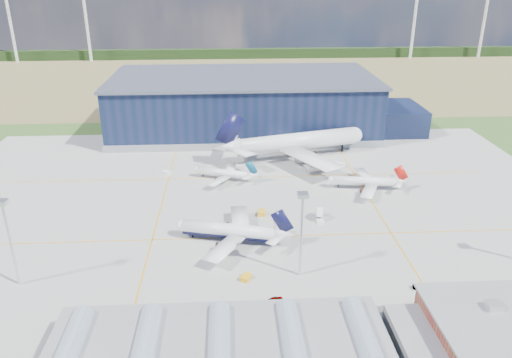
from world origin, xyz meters
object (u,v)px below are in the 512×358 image
at_px(airliner_navy, 229,224).
at_px(airstair, 319,215).
at_px(hangar, 249,106).
at_px(car_b, 421,287).
at_px(light_mast_center, 302,221).
at_px(airliner_widebody, 298,133).
at_px(light_mast_west, 7,229).
at_px(car_a, 276,299).
at_px(airliner_red, 364,177).
at_px(airliner_regional, 223,169).
at_px(gse_cart_b, 166,173).
at_px(gse_van_b, 339,165).
at_px(gse_tug_a, 262,213).
at_px(gse_tug_b, 246,278).

height_order(airliner_navy, airstair, airliner_navy).
bearing_deg(hangar, car_b, -74.87).
distance_m(light_mast_center, airliner_widebody, 85.83).
bearing_deg(light_mast_west, airstair, 20.58).
height_order(light_mast_west, airstair, light_mast_west).
distance_m(hangar, airliner_widebody, 43.75).
height_order(hangar, light_mast_west, hangar).
bearing_deg(car_a, light_mast_center, -50.18).
height_order(airstair, car_a, airstair).
height_order(airliner_navy, airliner_red, airliner_navy).
xyz_separation_m(airliner_regional, gse_cart_b, (-21.43, 6.15, -3.45)).
height_order(light_mast_center, car_a, light_mast_center).
bearing_deg(hangar, airliner_navy, -95.72).
bearing_deg(airliner_red, gse_van_b, -69.19).
distance_m(light_mast_west, gse_van_b, 120.87).
relative_size(airliner_navy, car_b, 9.01).
bearing_deg(airliner_red, hangar, -54.30).
distance_m(gse_van_b, airstair, 45.19).
relative_size(airliner_navy, airliner_widebody, 0.53).
height_order(gse_van_b, car_b, gse_van_b).
height_order(airliner_red, gse_tug_a, airliner_red).
bearing_deg(gse_tug_b, car_a, -25.52).
bearing_deg(airliner_widebody, gse_cart_b, -178.98).
relative_size(airliner_widebody, gse_cart_b, 21.03).
height_order(airliner_widebody, gse_van_b, airliner_widebody).
distance_m(airliner_regional, gse_tug_b, 65.20).
xyz_separation_m(light_mast_west, car_b, (98.65, -7.78, -14.80)).
distance_m(airliner_red, car_b, 59.93).
height_order(light_mast_center, gse_cart_b, light_mast_center).
xyz_separation_m(hangar, airliner_navy, (-10.70, -106.80, -5.94)).
bearing_deg(airliner_regional, airliner_widebody, -125.52).
relative_size(light_mast_center, airliner_widebody, 0.35).
bearing_deg(hangar, airliner_red, -62.97).
xyz_separation_m(light_mast_west, light_mast_center, (70.00, 0.00, 0.00)).
distance_m(airliner_navy, car_b, 53.45).
height_order(light_mast_center, airstair, light_mast_center).
relative_size(airliner_navy, gse_cart_b, 11.20).
bearing_deg(car_a, airliner_widebody, -27.07).
bearing_deg(airliner_navy, gse_tug_a, -108.63).
bearing_deg(gse_tug_a, airliner_navy, -115.78).
xyz_separation_m(light_mast_center, airliner_regional, (-19.80, 63.44, -11.31)).
bearing_deg(airliner_widebody, gse_tug_a, -125.22).
distance_m(light_mast_west, airliner_red, 113.19).
height_order(light_mast_west, airliner_navy, light_mast_west).
relative_size(airliner_widebody, gse_tug_a, 19.61).
relative_size(light_mast_west, gse_tug_b, 7.56).
xyz_separation_m(airliner_navy, airliner_widebody, (28.84, 67.00, 4.98)).
distance_m(gse_van_b, car_b, 80.52).
xyz_separation_m(airliner_red, car_a, (-37.07, -62.63, -4.00)).
xyz_separation_m(car_a, car_b, (35.77, 2.84, 0.02)).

